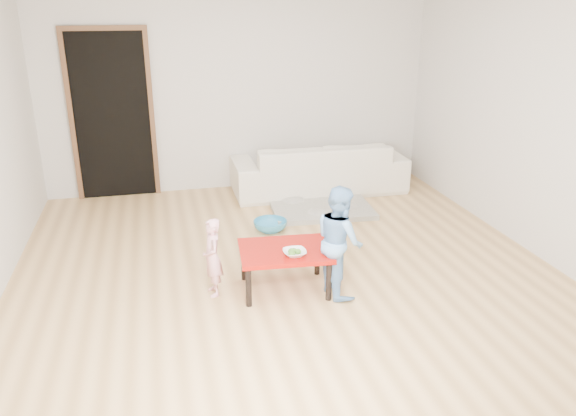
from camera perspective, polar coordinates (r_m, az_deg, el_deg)
name	(u,v)px	position (r m, az deg, el deg)	size (l,w,h in m)	color
floor	(283,264)	(5.44, -0.50, -5.71)	(5.00, 5.00, 0.01)	#B4874D
back_wall	(239,90)	(7.42, -4.99, 11.88)	(5.00, 0.02, 2.60)	beige
right_wall	(531,118)	(6.06, 23.42, 8.36)	(0.02, 5.00, 2.60)	beige
doorway	(112,117)	(7.38, -17.41, 8.82)	(1.02, 0.08, 2.11)	brown
sofa	(318,167)	(7.40, 3.11, 4.19)	(2.24, 0.88, 0.65)	silver
cushion	(299,160)	(7.14, 1.11, 4.93)	(0.41, 0.36, 0.11)	orange
red_table	(285,269)	(4.91, -0.33, -6.23)	(0.78, 0.58, 0.39)	#9C0E08
bowl	(295,253)	(4.69, 0.68, -4.58)	(0.19, 0.19, 0.05)	white
broccoli	(295,252)	(4.69, 0.68, -4.53)	(0.12, 0.12, 0.06)	#2D5919
child_pink	(213,257)	(4.81, -7.68, -4.99)	(0.25, 0.16, 0.69)	pink
child_blue	(339,241)	(4.77, 5.25, -3.32)	(0.47, 0.37, 0.97)	#63AEE7
basin	(270,226)	(6.18, -1.81, -1.80)	(0.37, 0.37, 0.12)	teal
blanket	(320,206)	(6.84, 3.28, 0.16)	(1.18, 0.99, 0.06)	#BAB3A4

